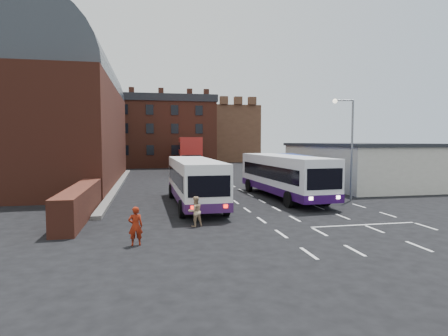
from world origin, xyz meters
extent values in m
plane|color=black|center=(0.00, 0.00, 0.00)|extent=(180.00, 180.00, 0.00)
cube|color=#602B1E|center=(-15.50, 21.00, 5.00)|extent=(12.00, 28.00, 10.00)
cylinder|color=#1E2328|center=(-15.50, 21.00, 10.00)|extent=(12.00, 26.00, 12.00)
cube|color=#602B1E|center=(-10.20, 2.00, 0.90)|extent=(1.20, 10.00, 1.80)
cube|color=beige|center=(15.00, 14.00, 2.00)|extent=(10.00, 16.00, 4.00)
cube|color=#282B30|center=(15.00, 14.00, 4.10)|extent=(10.40, 16.40, 0.30)
cube|color=brown|center=(-6.00, 46.00, 5.50)|extent=(22.00, 10.00, 11.00)
cube|color=brown|center=(6.00, 66.00, 6.00)|extent=(22.00, 22.00, 12.00)
cube|color=white|center=(-3.13, 4.88, 1.86)|extent=(2.88, 11.77, 2.66)
cube|color=black|center=(-3.13, 4.88, 2.02)|extent=(2.92, 10.57, 0.96)
cylinder|color=black|center=(-4.53, 8.59, 0.53)|extent=(0.32, 1.07, 1.07)
cylinder|color=black|center=(-4.38, 0.70, 0.53)|extent=(0.32, 1.07, 1.07)
cylinder|color=black|center=(-1.87, 8.64, 0.53)|extent=(0.32, 1.07, 1.07)
cylinder|color=black|center=(-1.72, 0.75, 0.53)|extent=(0.32, 1.07, 1.07)
cube|color=white|center=(4.09, 6.64, 1.95)|extent=(3.57, 12.40, 2.78)
cube|color=black|center=(4.09, 6.64, 2.12)|extent=(3.55, 11.21, 1.00)
cylinder|color=black|center=(5.73, 2.84, 0.56)|extent=(0.38, 1.13, 1.11)
cylinder|color=black|center=(5.20, 11.07, 0.56)|extent=(0.38, 1.13, 1.11)
cylinder|color=black|center=(2.95, 2.67, 0.56)|extent=(0.38, 1.13, 1.11)
cylinder|color=black|center=(2.42, 10.89, 0.56)|extent=(0.38, 1.13, 1.11)
cube|color=#0F2A96|center=(6.00, 9.50, 1.88)|extent=(4.37, 12.05, 2.68)
cube|color=black|center=(6.00, 9.50, 2.04)|extent=(4.26, 10.88, 0.96)
cylinder|color=black|center=(6.78, 5.60, 0.54)|extent=(0.45, 1.10, 1.07)
cylinder|color=black|center=(7.94, 13.44, 0.54)|extent=(0.45, 1.10, 1.07)
cylinder|color=black|center=(4.13, 5.99, 0.54)|extent=(0.45, 1.10, 1.07)
cylinder|color=black|center=(5.28, 13.83, 0.54)|extent=(0.45, 1.10, 1.07)
cube|color=red|center=(-0.57, 32.08, 2.76)|extent=(3.60, 12.54, 4.39)
cube|color=black|center=(-0.57, 32.08, 2.14)|extent=(3.58, 11.35, 1.01)
cylinder|color=black|center=(0.58, 28.06, 0.56)|extent=(0.39, 1.14, 1.13)
cylinder|color=black|center=(1.11, 36.38, 0.56)|extent=(0.39, 1.14, 1.13)
cylinder|color=black|center=(-2.23, 28.24, 0.56)|extent=(0.39, 1.14, 1.13)
cylinder|color=black|center=(-1.70, 36.56, 0.56)|extent=(0.39, 1.14, 1.13)
cylinder|color=slate|center=(8.60, 4.51, 3.73)|extent=(0.15, 0.15, 7.47)
cylinder|color=slate|center=(7.97, 4.70, 7.47)|extent=(1.28, 0.46, 0.09)
sphere|color=#FFF2CC|center=(7.35, 4.88, 7.42)|extent=(0.34, 0.34, 0.34)
imported|color=maroon|center=(-6.81, -4.66, 0.84)|extent=(0.66, 0.47, 1.69)
imported|color=tan|center=(-3.86, -1.60, 0.80)|extent=(0.91, 0.79, 1.60)
camera|label=1|loc=(-6.20, -20.86, 4.48)|focal=30.00mm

